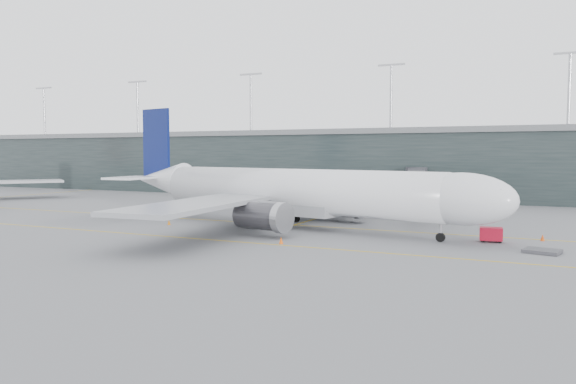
% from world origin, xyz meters
% --- Properties ---
extents(ground, '(320.00, 320.00, 0.00)m').
position_xyz_m(ground, '(0.00, 0.00, 0.00)').
color(ground, slate).
rests_on(ground, ground).
extents(taxiline_a, '(160.00, 0.25, 0.02)m').
position_xyz_m(taxiline_a, '(0.00, -4.00, 0.01)').
color(taxiline_a, gold).
rests_on(taxiline_a, ground).
extents(taxiline_b, '(160.00, 0.25, 0.02)m').
position_xyz_m(taxiline_b, '(0.00, -20.00, 0.01)').
color(taxiline_b, gold).
rests_on(taxiline_b, ground).
extents(taxiline_lead_main, '(0.25, 60.00, 0.02)m').
position_xyz_m(taxiline_lead_main, '(5.00, 20.00, 0.01)').
color(taxiline_lead_main, gold).
rests_on(taxiline_lead_main, ground).
extents(taxiline_lead_adj, '(0.25, 60.00, 0.02)m').
position_xyz_m(taxiline_lead_adj, '(-75.00, 20.00, 0.01)').
color(taxiline_lead_adj, gold).
rests_on(taxiline_lead_adj, ground).
extents(terminal, '(240.00, 36.00, 29.00)m').
position_xyz_m(terminal, '(-0.00, 58.00, 7.62)').
color(terminal, black).
rests_on(terminal, ground).
extents(main_aircraft, '(60.54, 55.98, 17.10)m').
position_xyz_m(main_aircraft, '(5.45, -5.92, 4.80)').
color(main_aircraft, silver).
rests_on(main_aircraft, ground).
extents(jet_bridge, '(12.94, 46.06, 7.07)m').
position_xyz_m(jet_bridge, '(16.91, 25.34, 5.30)').
color(jet_bridge, '#303035').
rests_on(jet_bridge, ground).
extents(gse_cart, '(2.60, 1.84, 1.65)m').
position_xyz_m(gse_cart, '(31.10, -8.21, 0.92)').
color(gse_cart, '#A50B22').
rests_on(gse_cart, ground).
extents(baggage_dolly, '(3.86, 3.37, 0.33)m').
position_xyz_m(baggage_dolly, '(36.37, -13.30, 0.20)').
color(baggage_dolly, '#3C3B41').
rests_on(baggage_dolly, ground).
extents(uld_a, '(2.12, 1.88, 1.63)m').
position_xyz_m(uld_a, '(-3.80, 9.52, 0.86)').
color(uld_a, '#37373C').
rests_on(uld_a, ground).
extents(uld_b, '(2.53, 2.29, 1.90)m').
position_xyz_m(uld_b, '(-3.26, 11.19, 1.00)').
color(uld_b, '#37373C').
rests_on(uld_b, ground).
extents(uld_c, '(2.04, 1.76, 1.64)m').
position_xyz_m(uld_c, '(1.53, 11.34, 0.86)').
color(uld_c, '#37373C').
rests_on(uld_c, ground).
extents(cone_nose, '(0.48, 0.48, 0.77)m').
position_xyz_m(cone_nose, '(36.34, -4.89, 0.38)').
color(cone_nose, '#CF440B').
rests_on(cone_nose, ground).
extents(cone_wing_stbd, '(0.48, 0.48, 0.77)m').
position_xyz_m(cone_wing_stbd, '(10.32, -19.20, 0.38)').
color(cone_wing_stbd, '#F0570D').
rests_on(cone_wing_stbd, ground).
extents(cone_wing_port, '(0.47, 0.47, 0.74)m').
position_xyz_m(cone_wing_port, '(11.31, 10.84, 0.37)').
color(cone_wing_port, '#F7400D').
rests_on(cone_wing_port, ground).
extents(cone_tail, '(0.46, 0.46, 0.73)m').
position_xyz_m(cone_tail, '(-10.87, -10.98, 0.36)').
color(cone_tail, '#CE6B0B').
rests_on(cone_tail, ground).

